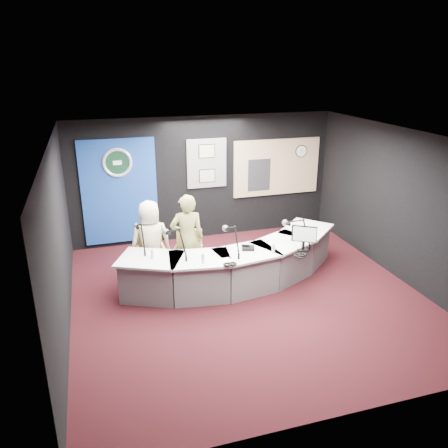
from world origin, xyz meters
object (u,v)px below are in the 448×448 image
object	(u,v)px
armchair_left	(152,258)
person_woman	(187,239)
armchair_right	(188,259)
person_man	(151,241)
broadcast_desk	(236,264)

from	to	relation	value
armchair_left	person_woman	size ratio (longest dim) A/B	0.52
person_woman	armchair_right	bearing A→B (deg)	95.04
armchair_left	person_man	distance (m)	0.34
armchair_left	armchair_right	world-z (taller)	armchair_right
armchair_left	armchair_right	bearing A→B (deg)	-21.41
person_man	armchair_right	bearing A→B (deg)	154.98
broadcast_desk	person_man	world-z (taller)	person_man
armchair_right	person_man	distance (m)	0.76
broadcast_desk	person_man	size ratio (longest dim) A/B	2.90
armchair_right	person_woman	xyz separation A→B (m)	(0.00, 0.00, 0.40)
armchair_right	person_man	world-z (taller)	person_man
broadcast_desk	person_man	bearing A→B (deg)	158.14
broadcast_desk	person_man	xyz separation A→B (m)	(-1.47, 0.59, 0.40)
broadcast_desk	person_woman	distance (m)	1.01
armchair_left	person_man	xyz separation A→B (m)	(0.00, 0.00, 0.34)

